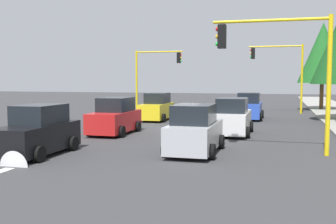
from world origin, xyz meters
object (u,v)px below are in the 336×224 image
Objects in this scene: tree_roadside_far at (323,53)px; car_blue at (249,107)px; traffic_signal_near_left at (280,57)px; car_red at (115,117)px; traffic_signal_far_left at (281,65)px; car_white at (232,118)px; traffic_signal_far_right at (155,68)px; car_silver at (195,131)px; car_yellow at (157,108)px; car_black at (38,132)px.

car_blue is at bearing -30.04° from tree_roadside_far.
car_red is at bearing -113.53° from traffic_signal_near_left.
traffic_signal_far_left is 15.43m from car_white.
car_white is (-5.13, -2.39, -2.96)m from traffic_signal_near_left.
traffic_signal_far_right is 1.43× the size of car_blue.
car_red is (-3.75, -8.62, -2.96)m from traffic_signal_near_left.
traffic_signal_far_right is at bearing -170.44° from car_red.
car_blue is at bearing -19.23° from traffic_signal_far_left.
tree_roadside_far is at bearing 164.03° from car_silver.
car_blue is (-13.68, -2.13, -2.96)m from traffic_signal_near_left.
car_white is at bearing -18.28° from tree_roadside_far.
car_yellow is 6.82m from car_blue.
traffic_signal_far_right is at bearing -161.93° from car_yellow.
tree_roadside_far is 26.17m from car_silver.
car_yellow is (8.76, 2.86, -3.10)m from traffic_signal_far_right.
traffic_signal_far_left is 12.69m from car_yellow.
car_red is 0.99× the size of car_silver.
car_yellow is (8.76, -8.57, -3.29)m from traffic_signal_far_left.
traffic_signal_near_left is 6.39m from car_white.
car_blue and car_black have the same top height.
car_blue is at bearing 110.98° from car_yellow.
traffic_signal_near_left is 1.37× the size of car_red.
car_red is at bearing -28.15° from traffic_signal_far_left.
car_yellow is at bearing -156.45° from car_silver.
car_black is (26.80, -12.95, -4.51)m from tree_roadside_far.
traffic_signal_near_left reaches higher than car_red.
tree_roadside_far reaches higher than car_red.
car_silver is 0.96× the size of car_white.
tree_roadside_far is 18.31m from car_yellow.
traffic_signal_far_right is 1.43× the size of car_yellow.
car_silver is (24.79, -7.09, -4.51)m from tree_roadside_far.
car_red is (16.25, 2.74, -3.10)m from traffic_signal_far_right.
traffic_signal_near_left is at bearing 103.59° from car_silver.
traffic_signal_far_right is (-0.00, -11.43, -0.19)m from traffic_signal_far_left.
tree_roadside_far is 2.04× the size of car_black.
tree_roadside_far is 2.05× the size of car_silver.
car_silver is 1.02× the size of car_yellow.
traffic_signal_far_left reaches higher than traffic_signal_far_right.
car_silver is at bearing -76.41° from traffic_signal_near_left.
car_silver is at bearing -9.10° from traffic_signal_far_left.
traffic_signal_near_left is 1.38× the size of car_blue.
traffic_signal_near_left is 24.35m from tree_roadside_far.
traffic_signal_near_left is at bearing 29.58° from traffic_signal_far_right.
traffic_signal_far_right is 15.77m from tree_roadside_far.
traffic_signal_far_left reaches higher than car_silver.
traffic_signal_far_left is at bearing 179.78° from traffic_signal_near_left.
traffic_signal_far_left reaches higher than car_black.
car_black is at bearing -22.96° from car_blue.
tree_roadside_far is 2.09× the size of car_yellow.
car_silver is (4.54, 5.37, -0.00)m from car_red.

